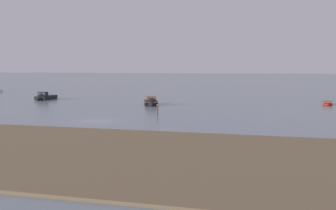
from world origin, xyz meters
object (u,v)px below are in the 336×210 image
object	(u,v)px
motorboat_moored_3	(151,103)
mooring_post_left	(158,110)
rowboat_moored_2	(328,104)
motorboat_moored_0	(44,98)

from	to	relation	value
motorboat_moored_3	mooring_post_left	world-z (taller)	motorboat_moored_3
motorboat_moored_3	mooring_post_left	bearing A→B (deg)	0.46
rowboat_moored_2	motorboat_moored_3	bearing A→B (deg)	-67.71
rowboat_moored_2	mooring_post_left	distance (m)	32.04
motorboat_moored_0	motorboat_moored_3	bearing A→B (deg)	73.38
motorboat_moored_0	mooring_post_left	distance (m)	34.19
motorboat_moored_0	rowboat_moored_2	size ratio (longest dim) A/B	1.34
motorboat_moored_3	rowboat_moored_2	bearing A→B (deg)	86.89
rowboat_moored_2	motorboat_moored_3	distance (m)	29.62
rowboat_moored_2	motorboat_moored_0	bearing A→B (deg)	-81.47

